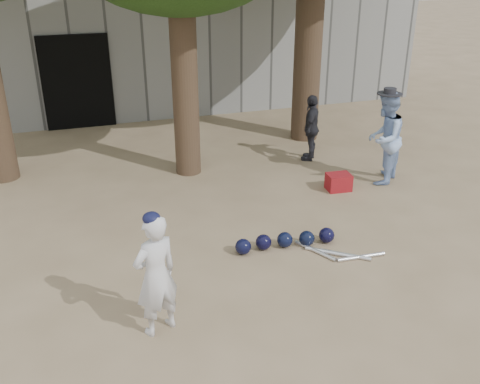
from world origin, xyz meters
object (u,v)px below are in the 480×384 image
object	(u,v)px
boy_player	(156,276)
spectator_dark	(311,128)
spectator_blue	(384,138)
red_bag	(339,182)

from	to	relation	value
boy_player	spectator_dark	bearing A→B (deg)	-155.16
spectator_blue	red_bag	size ratio (longest dim) A/B	4.04
boy_player	spectator_dark	world-z (taller)	boy_player
boy_player	spectator_blue	distance (m)	5.55
boy_player	red_bag	distance (m)	4.78
red_bag	boy_player	bearing A→B (deg)	-142.90
spectator_blue	red_bag	bearing A→B (deg)	-36.36
spectator_blue	spectator_dark	world-z (taller)	spectator_blue
boy_player	spectator_dark	distance (m)	5.94
spectator_dark	red_bag	world-z (taller)	spectator_dark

